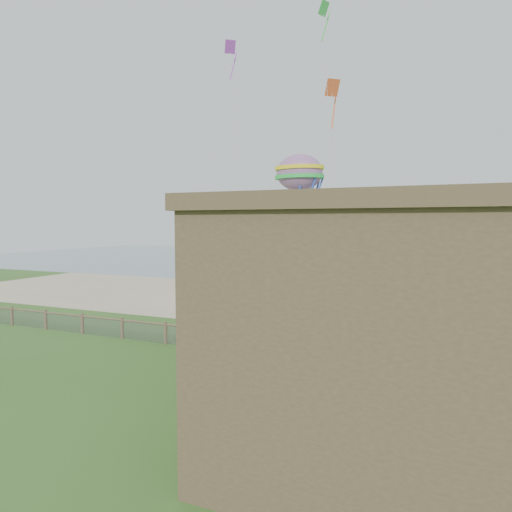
% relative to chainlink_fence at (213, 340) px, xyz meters
% --- Properties ---
extents(ground, '(160.00, 160.00, 0.00)m').
position_rel_chainlink_fence_xyz_m(ground, '(0.00, -6.00, -0.55)').
color(ground, '#32511C').
rests_on(ground, ground).
extents(sand_beach, '(72.00, 20.00, 0.02)m').
position_rel_chainlink_fence_xyz_m(sand_beach, '(0.00, 16.00, -0.55)').
color(sand_beach, tan).
rests_on(sand_beach, ground).
extents(ocean, '(160.00, 68.00, 0.02)m').
position_rel_chainlink_fence_xyz_m(ocean, '(0.00, 60.00, -0.55)').
color(ocean, slate).
rests_on(ocean, ground).
extents(chainlink_fence, '(36.20, 0.20, 1.25)m').
position_rel_chainlink_fence_xyz_m(chainlink_fence, '(0.00, 0.00, 0.00)').
color(chainlink_fence, brown).
rests_on(chainlink_fence, ground).
extents(motel, '(15.00, 10.00, 7.00)m').
position_rel_chainlink_fence_xyz_m(motel, '(13.00, -7.00, 2.95)').
color(motel, '#4C3928').
rests_on(motel, ground).
extents(motel_deck, '(15.00, 2.00, 0.50)m').
position_rel_chainlink_fence_xyz_m(motel_deck, '(13.00, -1.00, -0.30)').
color(motel_deck, brown).
rests_on(motel_deck, ground).
extents(picnic_table, '(1.65, 1.30, 0.66)m').
position_rel_chainlink_fence_xyz_m(picnic_table, '(2.76, -4.24, -0.22)').
color(picnic_table, brown).
rests_on(picnic_table, ground).
extents(octopus_kite, '(3.69, 2.89, 6.88)m').
position_rel_chainlink_fence_xyz_m(octopus_kite, '(2.10, 8.23, 7.75)').
color(octopus_kite, '#FF5C28').
extents(kite_purple, '(1.95, 2.10, 2.89)m').
position_rel_chainlink_fence_xyz_m(kite_purple, '(-5.59, 13.58, 19.70)').
color(kite_purple, purple).
extents(kite_red, '(2.17, 2.25, 3.02)m').
position_rel_chainlink_fence_xyz_m(kite_red, '(3.20, 12.60, 15.19)').
color(kite_red, '#D85526').
extents(kite_green, '(1.79, 1.49, 2.25)m').
position_rel_chainlink_fence_xyz_m(kite_green, '(2.96, 10.80, 20.37)').
color(kite_green, green).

